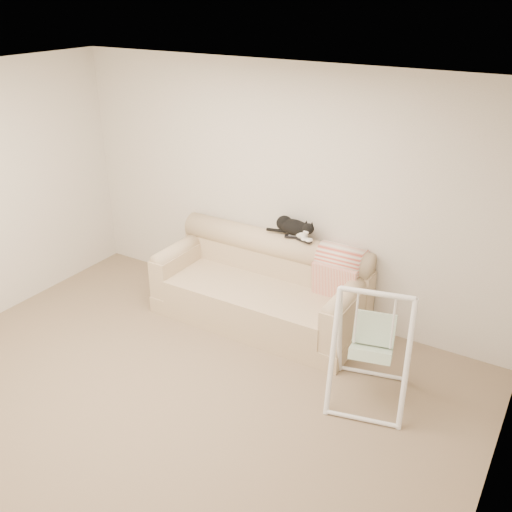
{
  "coord_description": "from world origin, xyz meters",
  "views": [
    {
      "loc": [
        2.64,
        -2.92,
        3.22
      ],
      "look_at": [
        0.11,
        1.27,
        0.9
      ],
      "focal_mm": 40.0,
      "sensor_mm": 36.0,
      "label": 1
    }
  ],
  "objects_px": {
    "baby_swing": "(372,346)",
    "remote_b": "(304,240)",
    "tuxedo_cat": "(294,227)",
    "remote_a": "(294,237)",
    "sofa": "(262,288)"
  },
  "relations": [
    {
      "from": "baby_swing",
      "to": "remote_b",
      "type": "bearing_deg",
      "value": 141.36
    },
    {
      "from": "tuxedo_cat",
      "to": "remote_b",
      "type": "bearing_deg",
      "value": -20.08
    },
    {
      "from": "tuxedo_cat",
      "to": "baby_swing",
      "type": "distance_m",
      "value": 1.6
    },
    {
      "from": "remote_a",
      "to": "baby_swing",
      "type": "distance_m",
      "value": 1.55
    },
    {
      "from": "remote_a",
      "to": "remote_b",
      "type": "relative_size",
      "value": 1.06
    },
    {
      "from": "remote_b",
      "to": "tuxedo_cat",
      "type": "xyz_separation_m",
      "value": [
        -0.14,
        0.05,
        0.09
      ]
    },
    {
      "from": "remote_b",
      "to": "baby_swing",
      "type": "relative_size",
      "value": 0.17
    },
    {
      "from": "sofa",
      "to": "baby_swing",
      "type": "height_order",
      "value": "baby_swing"
    },
    {
      "from": "sofa",
      "to": "remote_a",
      "type": "xyz_separation_m",
      "value": [
        0.24,
        0.22,
        0.56
      ]
    },
    {
      "from": "remote_a",
      "to": "remote_b",
      "type": "height_order",
      "value": "remote_a"
    },
    {
      "from": "sofa",
      "to": "remote_a",
      "type": "bearing_deg",
      "value": 43.43
    },
    {
      "from": "sofa",
      "to": "baby_swing",
      "type": "distance_m",
      "value": 1.6
    },
    {
      "from": "baby_swing",
      "to": "tuxedo_cat",
      "type": "bearing_deg",
      "value": 143.16
    },
    {
      "from": "remote_b",
      "to": "tuxedo_cat",
      "type": "relative_size",
      "value": 0.32
    },
    {
      "from": "sofa",
      "to": "remote_a",
      "type": "relative_size",
      "value": 11.78
    }
  ]
}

